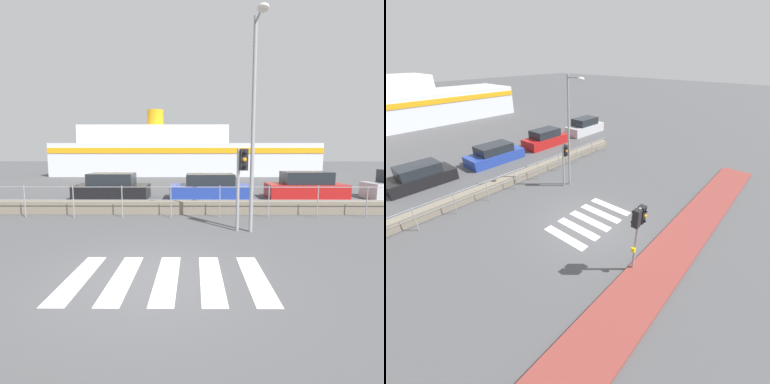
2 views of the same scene
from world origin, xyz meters
The scene contains 10 objects.
ground_plane centered at (0.00, 0.00, 0.00)m, with size 160.00×160.00×0.00m, color #4C4C4F.
crosswalk centered at (0.34, 0.00, 0.00)m, with size 4.05×2.40×0.01m.
seawall centered at (0.00, 6.53, 0.26)m, with size 21.07×0.55×0.53m.
harbor_fence centered at (0.00, 5.66, 0.83)m, with size 19.00×0.04×1.27m.
traffic_light_far centered at (2.41, 3.70, 1.95)m, with size 0.34×0.32×2.65m.
streetlamp centered at (2.71, 3.40, 4.01)m, with size 0.32×1.19×6.51m.
ferry_boat centered at (-0.69, 28.32, 2.31)m, with size 28.35×6.49×7.20m.
parked_car_black centered at (-3.63, 10.65, 0.59)m, with size 4.01×1.79×1.39m.
parked_car_blue centered at (1.79, 10.65, 0.58)m, with size 4.34×1.85×1.36m.
parked_car_red centered at (7.07, 10.65, 0.63)m, with size 4.20×1.77×1.49m.
Camera 1 is at (0.88, -5.78, 2.53)m, focal length 28.00 mm.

